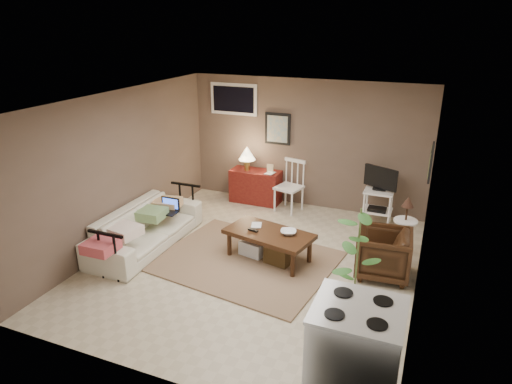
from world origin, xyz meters
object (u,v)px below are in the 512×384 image
at_px(side_table, 406,219).
at_px(tv_stand, 379,194).
at_px(coffee_table, 268,243).
at_px(armchair, 383,252).
at_px(sofa, 145,221).
at_px(red_console, 255,183).
at_px(potted_plant, 357,262).
at_px(stove, 355,356).
at_px(spindle_chair, 289,188).

bearing_deg(side_table, tv_stand, 118.55).
height_order(coffee_table, armchair, armchair).
xyz_separation_m(sofa, red_console, (0.87, 2.38, -0.03)).
bearing_deg(tv_stand, armchair, -79.47).
height_order(sofa, tv_stand, tv_stand).
height_order(sofa, potted_plant, potted_plant).
bearing_deg(stove, spindle_chair, 115.63).
distance_m(tv_stand, armchair, 1.77).
height_order(red_console, side_table, red_console).
height_order(coffee_table, tv_stand, tv_stand).
xyz_separation_m(sofa, potted_plant, (3.40, -0.70, 0.36)).
bearing_deg(red_console, tv_stand, -3.74).
xyz_separation_m(red_console, stove, (2.75, -4.32, 0.13)).
xyz_separation_m(potted_plant, stove, (0.23, -1.24, -0.27)).
xyz_separation_m(sofa, spindle_chair, (1.63, 2.23, 0.03)).
relative_size(spindle_chair, potted_plant, 0.65).
height_order(tv_stand, potted_plant, potted_plant).
bearing_deg(armchair, spindle_chair, -135.87).
height_order(spindle_chair, armchair, spindle_chair).
height_order(red_console, spindle_chair, red_console).
relative_size(sofa, tv_stand, 2.06).
xyz_separation_m(coffee_table, potted_plant, (1.45, -1.00, 0.51)).
bearing_deg(potted_plant, side_table, 78.70).
bearing_deg(red_console, potted_plant, -50.66).
relative_size(armchair, potted_plant, 0.50).
relative_size(tv_stand, armchair, 1.42).
bearing_deg(coffee_table, stove, -53.04).
bearing_deg(spindle_chair, tv_stand, 0.03).
bearing_deg(spindle_chair, armchair, -41.76).
bearing_deg(sofa, armchair, -82.12).
xyz_separation_m(coffee_table, side_table, (1.84, 0.94, 0.31)).
bearing_deg(stove, coffee_table, 126.96).
xyz_separation_m(red_console, tv_stand, (2.38, -0.16, 0.17)).
relative_size(sofa, spindle_chair, 2.22).
distance_m(sofa, spindle_chair, 2.76).
relative_size(armchair, stove, 0.70).
relative_size(sofa, armchair, 2.91).
bearing_deg(spindle_chair, side_table, -24.48).
distance_m(sofa, stove, 4.11).
xyz_separation_m(coffee_table, stove, (1.68, -2.24, 0.25)).
bearing_deg(potted_plant, red_console, 129.34).
bearing_deg(potted_plant, stove, -79.39).
bearing_deg(sofa, potted_plant, -101.56).
distance_m(side_table, potted_plant, 1.99).
distance_m(red_console, tv_stand, 2.39).
distance_m(sofa, tv_stand, 3.94).
distance_m(spindle_chair, armchair, 2.60).
xyz_separation_m(coffee_table, tv_stand, (1.31, 1.92, 0.28)).
bearing_deg(potted_plant, coffee_table, 145.44).
relative_size(red_console, armchair, 1.52).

